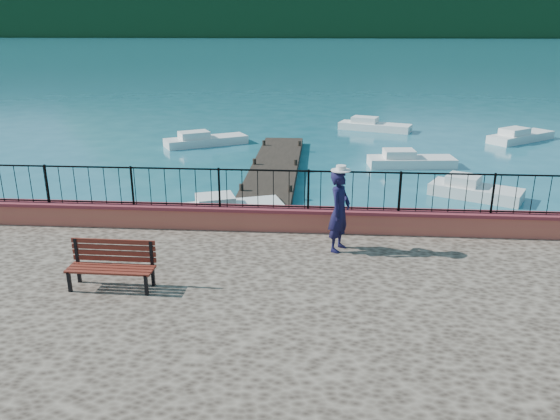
# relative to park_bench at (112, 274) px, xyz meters

# --- Properties ---
(ground) EXTENTS (2000.00, 2000.00, 0.00)m
(ground) POSITION_rel_park_bench_xyz_m (4.01, -0.28, -1.48)
(ground) COLOR #19596B
(ground) RESTS_ON ground
(parapet) EXTENTS (28.00, 0.46, 0.58)m
(parapet) POSITION_rel_park_bench_xyz_m (4.01, 3.42, 0.01)
(parapet) COLOR #A8533C
(parapet) RESTS_ON promenade
(railing) EXTENTS (27.00, 0.05, 0.95)m
(railing) POSITION_rel_park_bench_xyz_m (4.01, 3.42, 0.77)
(railing) COLOR black
(railing) RESTS_ON parapet
(dock) EXTENTS (2.00, 16.00, 0.30)m
(dock) POSITION_rel_park_bench_xyz_m (2.01, 11.72, -1.33)
(dock) COLOR #2D231C
(dock) RESTS_ON ground
(far_forest) EXTENTS (900.00, 60.00, 18.00)m
(far_forest) POSITION_rel_park_bench_xyz_m (4.01, 299.72, 7.52)
(far_forest) COLOR black
(far_forest) RESTS_ON ground
(companion_hill) EXTENTS (448.00, 384.00, 180.00)m
(companion_hill) POSITION_rel_park_bench_xyz_m (224.01, 559.72, -1.48)
(companion_hill) COLOR #142D23
(companion_hill) RESTS_ON ground
(park_bench) EXTENTS (1.68, 0.58, 0.93)m
(park_bench) POSITION_rel_park_bench_xyz_m (0.00, 0.00, 0.00)
(park_bench) COLOR black
(park_bench) RESTS_ON promenade
(person) EXTENTS (0.68, 0.80, 1.86)m
(person) POSITION_rel_park_bench_xyz_m (4.43, 2.25, 0.65)
(person) COLOR black
(person) RESTS_ON promenade
(hat) EXTENTS (0.44, 0.44, 0.12)m
(hat) POSITION_rel_park_bench_xyz_m (4.43, 2.25, 1.64)
(hat) COLOR silver
(hat) RESTS_ON person
(boat_0) EXTENTS (3.67, 2.40, 0.80)m
(boat_0) POSITION_rel_park_bench_xyz_m (1.05, 7.68, -1.08)
(boat_0) COLOR silver
(boat_0) RESTS_ON ground
(boat_1) EXTENTS (3.47, 2.66, 0.80)m
(boat_1) POSITION_rel_park_bench_xyz_m (9.75, 10.50, -1.08)
(boat_1) COLOR silver
(boat_1) RESTS_ON ground
(boat_2) EXTENTS (3.93, 1.63, 0.80)m
(boat_2) POSITION_rel_park_bench_xyz_m (8.08, 15.05, -1.08)
(boat_2) COLOR silver
(boat_2) RESTS_ON ground
(boat_3) EXTENTS (4.41, 3.28, 0.80)m
(boat_3) POSITION_rel_park_bench_xyz_m (-2.12, 18.98, -1.08)
(boat_3) COLOR silver
(boat_3) RESTS_ON ground
(boat_4) EXTENTS (4.47, 2.65, 0.80)m
(boat_4) POSITION_rel_park_bench_xyz_m (7.24, 24.01, -1.08)
(boat_4) COLOR silver
(boat_4) RESTS_ON ground
(boat_5) EXTENTS (4.22, 3.67, 0.80)m
(boat_5) POSITION_rel_park_bench_xyz_m (14.99, 21.36, -1.08)
(boat_5) COLOR silver
(boat_5) RESTS_ON ground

